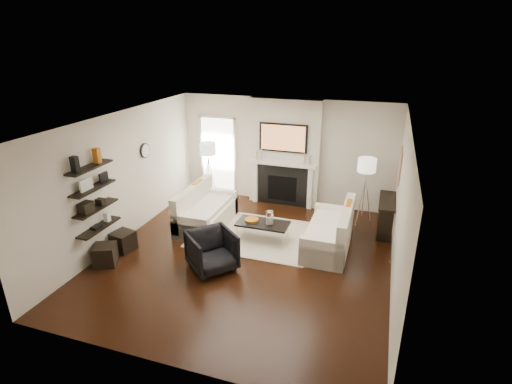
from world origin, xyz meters
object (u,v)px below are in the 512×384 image
(loveseat_right_base, at_px, (328,238))
(ottoman_near, at_px, (123,241))
(lamp_right_shade, at_px, (367,165))
(armchair, at_px, (212,249))
(loveseat_left_base, at_px, (207,217))
(coffee_table, at_px, (263,224))
(lamp_left_shade, at_px, (208,149))

(loveseat_right_base, distance_m, ottoman_near, 4.19)
(ottoman_near, bearing_deg, lamp_right_shade, 31.23)
(armchair, bearing_deg, ottoman_near, 129.97)
(loveseat_left_base, relative_size, lamp_right_shade, 4.50)
(loveseat_right_base, distance_m, coffee_table, 1.39)
(armchair, height_order, lamp_right_shade, lamp_right_shade)
(coffee_table, relative_size, ottoman_near, 2.75)
(loveseat_left_base, xyz_separation_m, lamp_right_shade, (3.38, 1.17, 1.24))
(armchair, distance_m, lamp_left_shade, 3.42)
(coffee_table, bearing_deg, armchair, -113.04)
(loveseat_left_base, xyz_separation_m, lamp_left_shade, (-0.52, 1.32, 1.24))
(armchair, height_order, lamp_left_shade, lamp_left_shade)
(loveseat_left_base, relative_size, coffee_table, 1.64)
(coffee_table, distance_m, lamp_right_shade, 2.65)
(coffee_table, height_order, armchair, armchair)
(coffee_table, xyz_separation_m, armchair, (-0.57, -1.34, 0.01))
(coffee_table, bearing_deg, loveseat_right_base, 5.56)
(loveseat_left_base, relative_size, lamp_left_shade, 4.50)
(lamp_right_shade, bearing_deg, armchair, -131.83)
(lamp_left_shade, bearing_deg, ottoman_near, -102.12)
(armchair, bearing_deg, lamp_right_shade, -0.08)
(lamp_left_shade, bearing_deg, armchair, -64.75)
(loveseat_left_base, distance_m, lamp_left_shade, 1.88)
(lamp_right_shade, bearing_deg, ottoman_near, -148.77)
(ottoman_near, bearing_deg, lamp_left_shade, 77.88)
(armchair, distance_m, ottoman_near, 2.02)
(loveseat_right_base, distance_m, armchair, 2.44)
(coffee_table, xyz_separation_m, lamp_left_shade, (-1.96, 1.61, 1.05))
(armchair, distance_m, lamp_right_shade, 3.90)
(coffee_table, height_order, ottoman_near, coffee_table)
(lamp_left_shade, relative_size, lamp_right_shade, 1.00)
(armchair, bearing_deg, loveseat_right_base, -10.98)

